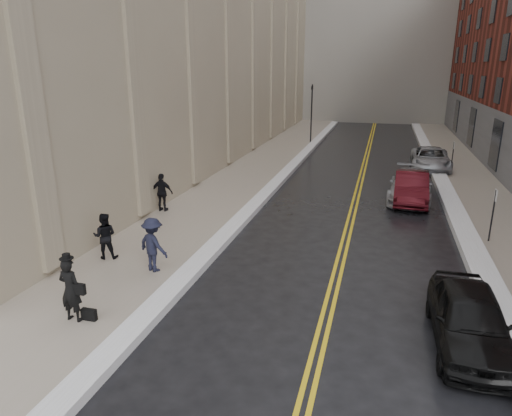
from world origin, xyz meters
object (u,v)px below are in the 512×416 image
Objects in this scene: car_maroon at (411,187)px; pedestrian_c at (162,192)px; car_silver_far at (430,159)px; car_silver_near at (411,185)px; car_black at (470,319)px; pedestrian_a at (105,236)px; pedestrian_b at (153,245)px; pedestrian_main at (71,290)px.

car_maroon is 12.45m from pedestrian_c.
pedestrian_c is (-12.89, -13.65, 0.31)m from car_silver_far.
car_maroon is at bearing -85.40° from car_silver_near.
pedestrian_a reaches higher than car_black.
car_silver_near is 2.87× the size of pedestrian_c.
pedestrian_c is (-11.29, -5.73, 0.30)m from car_silver_near.
car_silver_near is at bearing -104.94° from pedestrian_b.
pedestrian_c is at bearing -148.50° from car_silver_near.
pedestrian_main reaches higher than car_black.
car_black is 2.35× the size of pedestrian_b.
car_silver_near is 17.76m from pedestrian_main.
pedestrian_a is at bearing -128.82° from car_silver_near.
car_silver_far is 3.21× the size of pedestrian_a.
car_black is at bearing 146.92° from pedestrian_c.
car_black is 2.60× the size of pedestrian_a.
pedestrian_main reaches higher than pedestrian_a.
pedestrian_main is 0.99× the size of pedestrian_c.
car_black is 2.40× the size of pedestrian_c.
pedestrian_a reaches higher than car_silver_near.
car_black is at bearing -81.88° from car_silver_near.
car_silver_near reaches higher than car_silver_far.
car_silver_near is 8.08m from car_silver_far.
car_maroon is 0.87× the size of car_silver_far.
pedestrian_b is at bearing 147.75° from pedestrian_a.
car_silver_near is at bearing 92.54° from car_black.
pedestrian_main is 4.18m from pedestrian_a.
pedestrian_c reaches higher than car_silver_far.
car_silver_far is at bearing 81.20° from car_maroon.
car_maroon is (-0.82, 12.88, 0.03)m from car_black.
pedestrian_a is at bearing 168.87° from car_black.
pedestrian_main is (-9.18, -15.20, 0.29)m from car_silver_near.
car_black is 14.33m from pedestrian_c.
pedestrian_b reaches higher than pedestrian_c.
pedestrian_main is at bearing -116.54° from car_silver_near.
pedestrian_c reaches higher than car_maroon.
pedestrian_main is 0.97× the size of pedestrian_b.
pedestrian_b is 1.02× the size of pedestrian_c.
pedestrian_b reaches higher than car_black.
pedestrian_c reaches higher than pedestrian_main.
car_black is 0.81× the size of car_silver_far.
pedestrian_main is (-9.18, -14.71, 0.28)m from car_maroon.
pedestrian_main is 1.08× the size of pedestrian_a.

